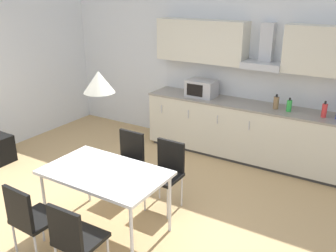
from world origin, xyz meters
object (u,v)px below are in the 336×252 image
(dining_table, at_px, (105,175))
(chair_far_left, at_px, (128,157))
(chair_near_right, at_px, (74,236))
(bottle_red, at_px, (324,110))
(bottle_green, at_px, (289,106))
(microwave, at_px, (202,88))
(bottle_brown, at_px, (276,103))
(chair_far_right, at_px, (167,168))
(chair_near_left, at_px, (29,216))
(pendant_lamp, at_px, (99,82))

(dining_table, bearing_deg, chair_far_left, 110.97)
(chair_far_left, distance_m, chair_near_right, 1.71)
(bottle_red, bearing_deg, bottle_green, 179.07)
(microwave, height_order, bottle_brown, microwave)
(bottle_green, height_order, bottle_brown, bottle_brown)
(bottle_brown, height_order, chair_near_right, bottle_brown)
(chair_far_right, bearing_deg, microwave, 104.71)
(microwave, bearing_deg, chair_far_right, -75.29)
(bottle_green, height_order, chair_far_right, bottle_green)
(bottle_brown, relative_size, bottle_red, 0.94)
(chair_far_right, distance_m, chair_near_left, 1.71)
(dining_table, bearing_deg, chair_far_right, 68.98)
(chair_near_right, distance_m, pendant_lamp, 1.50)
(bottle_green, relative_size, pendant_lamp, 0.64)
(bottle_red, distance_m, dining_table, 3.21)
(pendant_lamp, bearing_deg, chair_far_right, 68.98)
(chair_near_right, height_order, pendant_lamp, pendant_lamp)
(chair_far_right, bearing_deg, pendant_lamp, -111.02)
(bottle_brown, xyz_separation_m, pendant_lamp, (-1.07, -2.68, 0.74))
(pendant_lamp, bearing_deg, bottle_green, 64.40)
(dining_table, xyz_separation_m, chair_near_left, (-0.31, -0.80, -0.18))
(chair_far_right, distance_m, chair_near_right, 1.60)
(bottle_brown, distance_m, chair_far_right, 2.10)
(bottle_brown, height_order, pendant_lamp, pendant_lamp)
(bottle_green, relative_size, dining_table, 0.15)
(bottle_brown, height_order, chair_near_left, bottle_brown)
(chair_far_left, xyz_separation_m, chair_near_right, (0.61, -1.60, 0.00))
(microwave, bearing_deg, pendant_lamp, -85.92)
(microwave, relative_size, chair_near_left, 0.55)
(chair_near_left, xyz_separation_m, pendant_lamp, (0.31, 0.80, 1.23))
(bottle_red, bearing_deg, dining_table, -123.65)
(bottle_red, distance_m, chair_near_right, 3.78)
(microwave, xyz_separation_m, dining_table, (0.19, -2.70, -0.36))
(chair_far_left, height_order, pendant_lamp, pendant_lamp)
(dining_table, height_order, pendant_lamp, pendant_lamp)
(chair_near_right, bearing_deg, bottle_brown, 77.61)
(bottle_green, height_order, bottle_red, bottle_red)
(bottle_red, distance_m, pendant_lamp, 3.27)
(bottle_brown, bearing_deg, chair_near_left, -111.66)
(microwave, height_order, chair_near_left, microwave)
(bottle_red, relative_size, chair_far_right, 0.27)
(bottle_red, xyz_separation_m, chair_near_left, (-2.08, -3.45, -0.50))
(microwave, xyz_separation_m, bottle_green, (1.47, -0.04, -0.05))
(chair_near_right, xyz_separation_m, pendant_lamp, (-0.31, 0.80, 1.23))
(chair_far_right, height_order, chair_near_right, same)
(chair_near_left, bearing_deg, bottle_brown, 68.34)
(chair_far_right, xyz_separation_m, chair_far_left, (-0.61, -0.00, 0.00))
(bottle_red, bearing_deg, chair_near_left, -121.02)
(dining_table, bearing_deg, microwave, 94.08)
(chair_near_right, bearing_deg, dining_table, 111.14)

